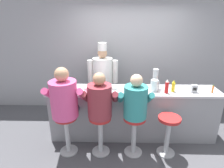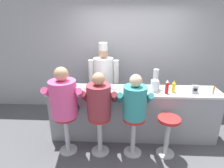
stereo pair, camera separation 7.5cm
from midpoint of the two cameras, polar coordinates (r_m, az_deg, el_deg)
The scene contains 18 objects.
ground_plane at distance 3.72m, azimuth 6.86°, elevation -17.57°, with size 20.00×20.00×0.00m, color #4C4C51.
wall_back at distance 4.57m, azimuth 6.30°, elevation 8.56°, with size 10.00×0.06×2.70m.
diner_counter at distance 3.69m, azimuth 6.88°, elevation -8.80°, with size 3.15×0.58×0.97m.
ketchup_bottle_red at distance 3.40m, azimuth 17.01°, elevation -0.90°, with size 0.07×0.07×0.26m.
mustard_bottle_yellow at distance 3.51m, azimuth 18.86°, elevation -0.81°, with size 0.06×0.06×0.22m.
hot_sauce_bottle_orange at distance 3.73m, azimuth 29.10°, elevation -1.61°, with size 0.03×0.03×0.14m.
water_pitcher_clear at distance 3.45m, azimuth 13.43°, elevation -0.54°, with size 0.16×0.14×0.21m.
breakfast_plate at distance 3.61m, azimuth -14.88°, elevation -1.29°, with size 0.25×0.25×0.05m.
cereal_bowl at distance 3.49m, azimuth 1.00°, elevation -1.05°, with size 0.15×0.15×0.06m.
coffee_mug_blue at distance 3.61m, azimuth -11.29°, elevation -0.48°, with size 0.13×0.09×0.08m.
coffee_mug_white at distance 3.36m, azimuth -7.04°, elevation -1.71°, with size 0.14×0.09×0.09m.
cup_stack_steel at distance 3.57m, azimuth 13.74°, elevation 1.54°, with size 0.10×0.10×0.37m.
napkin_dispenser_chrome at distance 3.61m, azimuth 24.46°, elevation -1.48°, with size 0.11×0.06×0.14m.
diner_seated_pink at distance 3.14m, azimuth -13.61°, elevation -4.95°, with size 0.65×0.64×1.54m.
diner_seated_maroon at distance 3.04m, azimuth -3.19°, elevation -6.00°, with size 0.59×0.58×1.46m.
diner_seated_teal at distance 3.04m, azimuth 7.57°, elevation -6.38°, with size 0.57×0.56×1.44m.
empty_stool_round at distance 3.34m, azimuth 17.28°, elevation -13.36°, with size 0.37×0.37×0.71m.
cook_in_whites_near at distance 4.21m, azimuth -2.05°, elevation 1.98°, with size 0.67×0.43×1.72m.
Camera 2 is at (-0.25, -2.92, 2.28)m, focal length 30.00 mm.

